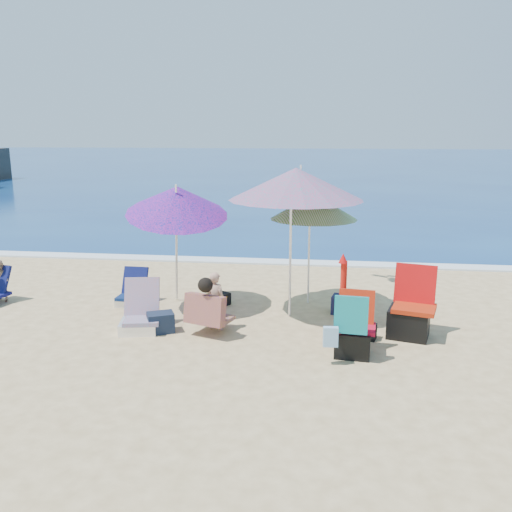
# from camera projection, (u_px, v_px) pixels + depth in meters

# --- Properties ---
(ground) EXTENTS (120.00, 120.00, 0.00)m
(ground) POSITION_uv_depth(u_px,v_px,m) (268.00, 349.00, 7.66)
(ground) COLOR #D8BC84
(ground) RESTS_ON ground
(sea) EXTENTS (120.00, 80.00, 0.12)m
(sea) POSITION_uv_depth(u_px,v_px,m) (319.00, 163.00, 51.17)
(sea) COLOR navy
(sea) RESTS_ON ground
(foam) EXTENTS (120.00, 0.50, 0.04)m
(foam) POSITION_uv_depth(u_px,v_px,m) (291.00, 262.00, 12.59)
(foam) COLOR white
(foam) RESTS_ON ground
(umbrella_turquoise) EXTENTS (2.50, 2.50, 2.46)m
(umbrella_turquoise) POSITION_uv_depth(u_px,v_px,m) (296.00, 184.00, 8.61)
(umbrella_turquoise) COLOR white
(umbrella_turquoise) RESTS_ON ground
(umbrella_striped) EXTENTS (1.90, 1.90, 1.98)m
(umbrella_striped) POSITION_uv_depth(u_px,v_px,m) (314.00, 207.00, 9.24)
(umbrella_striped) COLOR white
(umbrella_striped) RESTS_ON ground
(umbrella_blue) EXTENTS (2.21, 2.24, 2.29)m
(umbrella_blue) POSITION_uv_depth(u_px,v_px,m) (177.00, 200.00, 8.87)
(umbrella_blue) COLOR white
(umbrella_blue) RESTS_ON ground
(furled_umbrella) EXTENTS (0.15, 0.15, 1.25)m
(furled_umbrella) POSITION_uv_depth(u_px,v_px,m) (343.00, 291.00, 8.03)
(furled_umbrella) COLOR red
(furled_umbrella) RESTS_ON ground
(chair_navy) EXTENTS (0.47, 0.58, 0.63)m
(chair_navy) POSITION_uv_depth(u_px,v_px,m) (132.00, 295.00, 9.58)
(chair_navy) COLOR #0D204A
(chair_navy) RESTS_ON ground
(chair_rainbow) EXTENTS (0.68, 0.75, 0.76)m
(chair_rainbow) POSITION_uv_depth(u_px,v_px,m) (140.00, 318.00, 8.34)
(chair_rainbow) COLOR #C54555
(chair_rainbow) RESTS_ON ground
(camp_chair_left) EXTENTS (0.76, 0.75, 1.05)m
(camp_chair_left) POSITION_uv_depth(u_px,v_px,m) (410.00, 316.00, 8.08)
(camp_chair_left) COLOR #A8240C
(camp_chair_left) RESTS_ON ground
(camp_chair_right) EXTENTS (0.72, 0.75, 0.90)m
(camp_chair_right) POSITION_uv_depth(u_px,v_px,m) (352.00, 333.00, 7.36)
(camp_chair_right) COLOR #AB0C25
(camp_chair_right) RESTS_ON ground
(person_center) EXTENTS (0.72, 0.78, 0.92)m
(person_center) POSITION_uv_depth(u_px,v_px,m) (211.00, 304.00, 8.19)
(person_center) COLOR tan
(person_center) RESTS_ON ground
(bag_navy_a) EXTENTS (0.47, 0.42, 0.30)m
(bag_navy_a) POSITION_uv_depth(u_px,v_px,m) (161.00, 323.00, 8.27)
(bag_navy_a) COLOR #162031
(bag_navy_a) RESTS_ON ground
(bag_black_a) EXTENTS (0.36, 0.34, 0.21)m
(bag_black_a) POSITION_uv_depth(u_px,v_px,m) (221.00, 298.00, 9.60)
(bag_black_a) COLOR black
(bag_black_a) RESTS_ON ground
(bag_navy_b) EXTENTS (0.45, 0.38, 0.30)m
(bag_navy_b) POSITION_uv_depth(u_px,v_px,m) (344.00, 305.00, 9.11)
(bag_navy_b) COLOR #1B1C3B
(bag_navy_b) RESTS_ON ground
(bag_black_b) EXTENTS (0.34, 0.27, 0.23)m
(bag_black_b) POSITION_uv_depth(u_px,v_px,m) (366.00, 331.00, 8.01)
(bag_black_b) COLOR black
(bag_black_b) RESTS_ON ground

